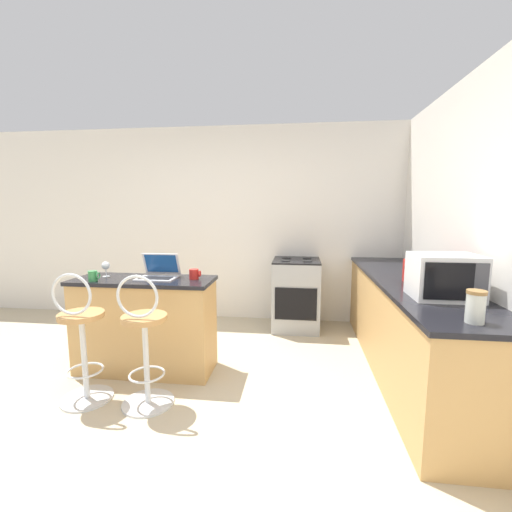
% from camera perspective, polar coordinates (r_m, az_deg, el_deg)
% --- Properties ---
extents(ground_plane, '(20.00, 20.00, 0.00)m').
position_cam_1_polar(ground_plane, '(2.94, -13.15, -23.60)').
color(ground_plane, '#BCAD8E').
extents(wall_back, '(12.00, 0.06, 2.60)m').
position_cam_1_polar(wall_back, '(4.71, -3.99, 5.23)').
color(wall_back, silver).
rests_on(wall_back, ground_plane).
extents(breakfast_bar, '(1.29, 0.49, 0.88)m').
position_cam_1_polar(breakfast_bar, '(3.43, -17.96, -10.83)').
color(breakfast_bar, tan).
rests_on(breakfast_bar, ground_plane).
extents(counter_right, '(0.66, 2.78, 0.88)m').
position_cam_1_polar(counter_right, '(3.54, 23.99, -10.56)').
color(counter_right, tan).
rests_on(counter_right, ground_plane).
extents(bar_stool_near, '(0.40, 0.40, 1.05)m').
position_cam_1_polar(bar_stool_near, '(3.07, -27.07, -12.45)').
color(bar_stool_near, silver).
rests_on(bar_stool_near, ground_plane).
extents(bar_stool_far, '(0.40, 0.40, 1.05)m').
position_cam_1_polar(bar_stool_far, '(2.82, -18.10, -13.75)').
color(bar_stool_far, silver).
rests_on(bar_stool_far, ground_plane).
extents(laptop, '(0.35, 0.29, 0.22)m').
position_cam_1_polar(laptop, '(3.30, -15.92, -2.54)').
color(laptop, silver).
rests_on(laptop, breakfast_bar).
extents(microwave, '(0.45, 0.36, 0.32)m').
position_cam_1_polar(microwave, '(2.79, 28.90, -3.01)').
color(microwave, white).
rests_on(microwave, counter_right).
extents(toaster, '(0.20, 0.26, 0.20)m').
position_cam_1_polar(toaster, '(3.22, 25.42, -2.50)').
color(toaster, red).
rests_on(toaster, counter_right).
extents(stove_range, '(0.58, 0.61, 0.89)m').
position_cam_1_polar(stove_range, '(4.40, 6.68, -6.32)').
color(stove_range, '#9EA3A8').
rests_on(stove_range, ground_plane).
extents(storage_jar, '(0.10, 0.10, 0.19)m').
position_cam_1_polar(storage_jar, '(2.30, 32.75, -7.10)').
color(storage_jar, silver).
rests_on(storage_jar, counter_right).
extents(wine_glass_tall, '(0.07, 0.07, 0.14)m').
position_cam_1_polar(wine_glass_tall, '(3.51, -23.77, -1.55)').
color(wine_glass_tall, silver).
rests_on(wine_glass_tall, breakfast_bar).
extents(mug_red, '(0.10, 0.09, 0.09)m').
position_cam_1_polar(mug_red, '(3.17, -10.25, -2.98)').
color(mug_red, red).
rests_on(mug_red, breakfast_bar).
extents(mug_green, '(0.10, 0.08, 0.09)m').
position_cam_1_polar(mug_green, '(3.36, -25.50, -3.03)').
color(mug_green, '#338447').
rests_on(mug_green, breakfast_bar).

